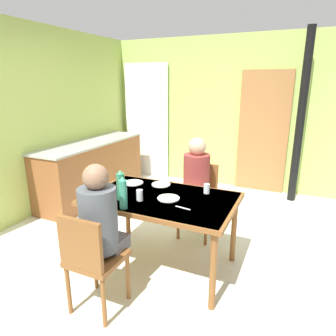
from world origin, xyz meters
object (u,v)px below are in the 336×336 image
(water_bottle_green_near, at_px, (123,194))
(dining_table, at_px, (162,204))
(person_far_diner, at_px, (196,176))
(person_near_diner, at_px, (100,217))
(kitchen_counter, at_px, (93,169))
(chair_far_diner, at_px, (199,195))
(chair_near_diner, at_px, (91,258))
(water_bottle_green_far, at_px, (121,186))

(water_bottle_green_near, bearing_deg, dining_table, 63.81)
(water_bottle_green_near, bearing_deg, person_far_diner, 73.90)
(person_far_diner, distance_m, water_bottle_green_near, 1.09)
(person_near_diner, height_order, water_bottle_green_near, person_near_diner)
(kitchen_counter, bearing_deg, chair_far_diner, -14.48)
(person_far_diner, bearing_deg, person_near_diner, 75.73)
(chair_near_diner, bearing_deg, person_near_diner, 90.00)
(chair_far_diner, xyz_separation_m, person_far_diner, (-0.00, -0.14, 0.28))
(kitchen_counter, xyz_separation_m, water_bottle_green_near, (1.69, -1.70, 0.44))
(chair_far_diner, bearing_deg, water_bottle_green_far, 66.69)
(dining_table, height_order, person_far_diner, person_far_diner)
(water_bottle_green_far, bearing_deg, water_bottle_green_near, -51.63)
(kitchen_counter, bearing_deg, chair_near_diner, -52.16)
(kitchen_counter, xyz_separation_m, water_bottle_green_far, (1.55, -1.53, 0.43))
(chair_far_diner, bearing_deg, person_near_diner, 77.01)
(kitchen_counter, bearing_deg, water_bottle_green_far, -44.52)
(water_bottle_green_near, bearing_deg, kitchen_counter, 134.84)
(dining_table, xyz_separation_m, chair_far_diner, (0.12, 0.80, -0.18))
(chair_near_diner, relative_size, person_near_diner, 1.13)
(dining_table, height_order, person_near_diner, person_near_diner)
(kitchen_counter, xyz_separation_m, person_near_diner, (1.65, -1.99, 0.33))
(kitchen_counter, xyz_separation_m, person_far_diner, (1.99, -0.65, 0.33))
(water_bottle_green_far, bearing_deg, person_near_diner, -78.14)
(kitchen_counter, distance_m, person_far_diner, 2.12)
(chair_near_diner, bearing_deg, water_bottle_green_far, 99.20)
(dining_table, bearing_deg, chair_near_diner, -105.54)
(chair_near_diner, xyz_separation_m, water_bottle_green_far, (-0.10, 0.60, 0.39))
(kitchen_counter, bearing_deg, person_far_diner, -18.10)
(person_near_diner, relative_size, person_far_diner, 1.00)
(chair_near_diner, relative_size, water_bottle_green_near, 2.97)
(water_bottle_green_near, bearing_deg, chair_far_diner, 75.68)
(person_near_diner, bearing_deg, chair_near_diner, -90.00)
(person_near_diner, distance_m, person_far_diner, 1.38)
(dining_table, distance_m, person_near_diner, 0.71)
(chair_near_diner, bearing_deg, kitchen_counter, 127.84)
(dining_table, relative_size, person_near_diner, 1.83)
(water_bottle_green_near, bearing_deg, chair_near_diner, -95.07)
(kitchen_counter, relative_size, person_near_diner, 2.74)
(kitchen_counter, relative_size, water_bottle_green_far, 7.33)
(dining_table, xyz_separation_m, water_bottle_green_near, (-0.19, -0.38, 0.21))
(dining_table, xyz_separation_m, chair_near_diner, (-0.22, -0.80, -0.18))
(dining_table, distance_m, person_far_diner, 0.69)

